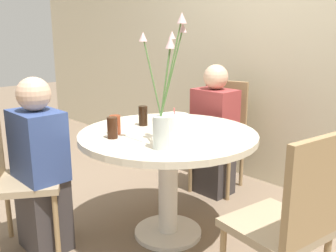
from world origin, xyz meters
The scene contains 14 objects.
ground_plane centered at (0.00, 0.00, 0.00)m, with size 16.00×16.00×0.00m, color #7A6651.
wall_back centered at (0.00, 1.31, 1.30)m, with size 8.00×0.05×2.60m.
dining_table centered at (0.00, 0.00, 0.59)m, with size 1.14×1.14×0.72m.
chair_left_flank centered at (-0.29, 0.91, 0.53)m, with size 0.50×0.50×0.93m.
chair_near_front centered at (-0.51, -0.80, 0.53)m, with size 0.55×0.55×0.93m.
chair_far_back centered at (0.95, -0.14, 0.53)m, with size 0.45×0.45×0.93m.
birthday_cake centered at (-0.03, 0.08, 0.77)m, with size 0.19×0.19×0.14m.
flower_vase centered at (0.21, -0.23, 0.97)m, with size 0.22×0.22×0.72m.
side_plate centered at (0.02, 0.31, 0.73)m, with size 0.22×0.22×0.01m.
drink_glass_0 centered at (-0.13, -0.34, 0.79)m, with size 0.06×0.06×0.13m.
drink_glass_1 centered at (-0.20, -0.27, 0.78)m, with size 0.07×0.07×0.12m.
drink_glass_2 centered at (-0.25, 0.00, 0.79)m, with size 0.06×0.06×0.13m.
person_woman centered at (-0.24, 0.76, 0.51)m, with size 0.34×0.24×1.09m.
person_guest centered at (-0.43, -0.67, 0.51)m, with size 0.34×0.24×1.09m.
Camera 1 is at (1.67, -1.59, 1.34)m, focal length 40.00 mm.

